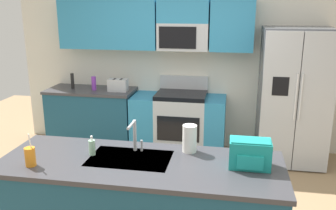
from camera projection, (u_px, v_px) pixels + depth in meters
name	position (u px, v px, depth m)	size (l,w,h in m)	color
kitchen_wall_unit	(177.00, 51.00, 5.39)	(5.20, 0.43, 2.60)	silver
back_counter	(93.00, 117.00, 5.61)	(1.31, 0.63, 0.90)	navy
range_oven	(179.00, 123.00, 5.39)	(1.36, 0.61, 1.10)	#B7BABF
refrigerator	(293.00, 97.00, 4.92)	(0.90, 0.76, 1.85)	#4C4F54
island_counter	(141.00, 210.00, 3.10)	(2.33, 0.85, 0.90)	navy
toaster	(118.00, 85.00, 5.34)	(0.28, 0.16, 0.18)	#B7BABF
pepper_mill	(72.00, 81.00, 5.51)	(0.05, 0.05, 0.23)	black
bottle_purple	(94.00, 83.00, 5.42)	(0.07, 0.07, 0.20)	purple
sink_faucet	(135.00, 134.00, 3.13)	(0.08, 0.21, 0.28)	#B7BABF
drink_cup_orange	(30.00, 157.00, 2.88)	(0.08, 0.08, 0.27)	orange
soap_dispenser	(92.00, 147.00, 3.10)	(0.06, 0.06, 0.17)	#A5D8B2
paper_towel_roll	(190.00, 138.00, 3.15)	(0.12, 0.12, 0.24)	white
backpack	(250.00, 153.00, 2.85)	(0.32, 0.22, 0.23)	teal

